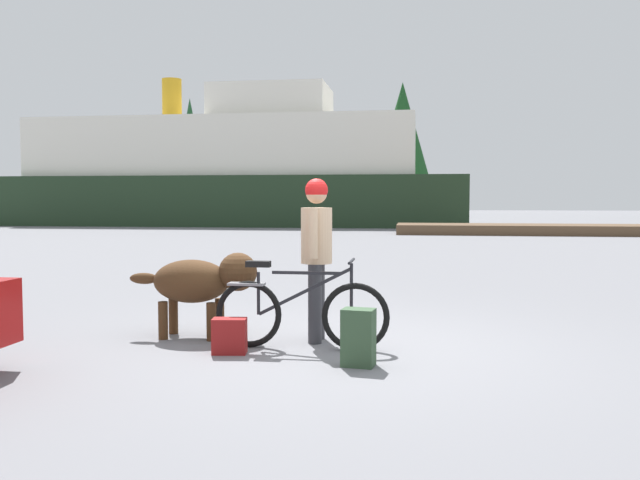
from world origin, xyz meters
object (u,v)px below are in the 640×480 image
(person_cyclist, at_px, (317,244))
(dog, at_px, (201,281))
(backpack, at_px, (358,338))
(handbag_pannier, at_px, (229,336))
(bicycle, at_px, (300,312))
(ferry_boat, at_px, (229,174))

(person_cyclist, distance_m, dog, 1.30)
(backpack, height_order, handbag_pannier, backpack)
(bicycle, xyz_separation_m, dog, (-1.13, 0.39, 0.24))
(person_cyclist, relative_size, ferry_boat, 0.06)
(bicycle, bearing_deg, handbag_pannier, -154.90)
(bicycle, distance_m, backpack, 0.86)
(bicycle, relative_size, person_cyclist, 1.03)
(bicycle, height_order, dog, dog)
(bicycle, height_order, person_cyclist, person_cyclist)
(person_cyclist, xyz_separation_m, backpack, (0.52, -0.97, -0.75))
(dog, relative_size, handbag_pannier, 4.13)
(person_cyclist, relative_size, handbag_pannier, 4.95)
(handbag_pannier, bearing_deg, bicycle, 25.10)
(backpack, bearing_deg, bicycle, 137.05)
(dog, xyz_separation_m, ferry_boat, (-8.38, 30.00, 2.27))
(handbag_pannier, xyz_separation_m, ferry_boat, (-8.89, 30.69, 2.70))
(bicycle, relative_size, handbag_pannier, 5.09)
(dog, bearing_deg, handbag_pannier, -53.64)
(bicycle, bearing_deg, backpack, -42.95)
(dog, bearing_deg, bicycle, -19.00)
(dog, xyz_separation_m, handbag_pannier, (0.50, -0.68, -0.43))
(ferry_boat, bearing_deg, handbag_pannier, -73.85)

